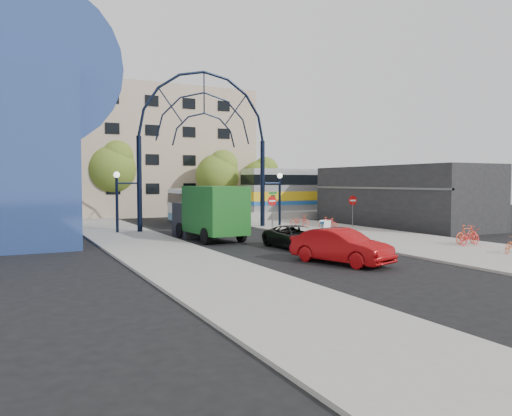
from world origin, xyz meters
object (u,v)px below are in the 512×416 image
city_bus (201,207)px  bike_near_b (328,223)px  tree_north_c (261,177)px  black_suv (296,237)px  sandwich_board (325,226)px  bike_near_a (300,221)px  gateway_arch (204,118)px  train_car (351,189)px  red_sedan (341,246)px  stop_sign (272,204)px  bike_far_a (470,237)px  do_not_enter_sign (353,204)px  tree_north_a (219,173)px  tree_north_b (112,166)px  green_truck (209,213)px  street_name_sign (273,202)px  bike_far_c (511,245)px  bike_far_b (467,234)px

city_bus → bike_near_b: (6.96, -8.65, -1.02)m
tree_north_c → black_suv: tree_north_c is taller
sandwich_board → bike_near_a: 6.12m
gateway_arch → city_bus: size_ratio=1.22×
train_car → red_sedan: bearing=-128.2°
stop_sign → red_sedan: bearing=-107.7°
sandwich_board → bike_far_a: bearing=-63.4°
red_sedan → bike_near_a: (7.38, 15.46, -0.18)m
do_not_enter_sign → bike_near_a: bearing=153.5°
tree_north_a → red_sedan: size_ratio=1.46×
tree_north_a → bike_far_a: (3.61, -28.19, -4.02)m
gateway_arch → do_not_enter_sign: gateway_arch is taller
sandwich_board → bike_near_a: size_ratio=0.53×
tree_north_b → green_truck: tree_north_b is taller
street_name_sign → train_car: 17.55m
tree_north_c → green_truck: tree_north_c is taller
bike_far_c → bike_near_a: bearing=-10.5°
street_name_sign → bike_near_a: bearing=-19.6°
tree_north_a → black_suv: 25.15m
green_truck → black_suv: (2.81, -6.08, -1.08)m
train_car → bike_far_b: bearing=-112.8°
city_bus → black_suv: city_bus is taller
gateway_arch → do_not_enter_sign: (11.00, -4.00, -6.58)m
sandwich_board → tree_north_b: (-9.48, 23.95, 4.52)m
bike_near_a → bike_near_b: 2.91m
tree_north_a → bike_far_c: (2.91, -31.29, -4.08)m
city_bus → bike_far_a: size_ratio=6.29×
sandwich_board → train_car: train_car is taller
tree_north_b → street_name_sign: bearing=-62.3°
do_not_enter_sign → bike_near_b: (-2.98, -0.92, -1.40)m
green_truck → red_sedan: (1.94, -11.35, -0.92)m
bike_near_a → bike_far_a: bike_near_a is taller
tree_north_c → bike_near_a: bearing=-107.0°
black_suv → bike_far_a: bearing=-25.9°
black_suv → bike_far_b: black_suv is taller
black_suv → bike_near_a: black_suv is taller
red_sedan → bike_far_b: 10.29m
black_suv → do_not_enter_sign: bearing=36.7°
tree_north_c → tree_north_b: bearing=172.9°
bike_near_a → bike_far_c: bike_near_a is taller
tree_north_b → do_not_enter_sign: bearing=-53.3°
stop_sign → bike_far_b: size_ratio=1.34×
gateway_arch → street_name_sign: bearing=-15.1°
street_name_sign → bike_far_b: bearing=-71.7°
tree_north_a → tree_north_c: size_ratio=1.08×
black_suv → tree_north_b: bearing=97.0°
train_car → bike_near_b: (-11.98, -12.92, -2.32)m
gateway_arch → sandwich_board: size_ratio=13.80×
stop_sign → train_car: size_ratio=0.10×
bike_near_b → tree_north_c: bearing=47.3°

